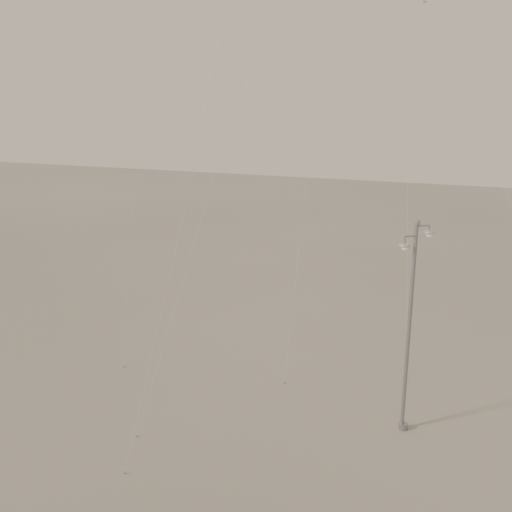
% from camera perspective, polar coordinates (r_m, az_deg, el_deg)
% --- Properties ---
extents(ground, '(160.00, 160.00, 0.00)m').
position_cam_1_polar(ground, '(31.64, 0.24, -16.60)').
color(ground, '#9F9584').
rests_on(ground, ground).
extents(street_lamp, '(1.49, 1.04, 10.08)m').
position_cam_1_polar(street_lamp, '(33.05, 12.21, -5.19)').
color(street_lamp, gray).
rests_on(street_lamp, ground).
extents(kite_3, '(3.93, 6.32, 22.69)m').
position_cam_1_polar(kite_3, '(29.97, -2.99, 15.17)').
color(kite_3, maroon).
rests_on(kite_3, ground).
extents(kite_4, '(9.79, 11.73, 21.82)m').
position_cam_1_polar(kite_4, '(37.95, 16.40, 13.71)').
color(kite_4, black).
rests_on(kite_4, ground).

